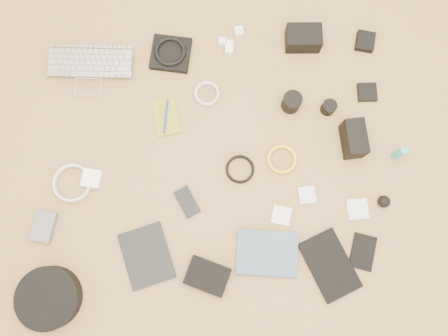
{
  "coord_description": "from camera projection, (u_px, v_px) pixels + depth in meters",
  "views": [
    {
      "loc": [
        -0.01,
        -0.33,
        1.63
      ],
      "look_at": [
        0.02,
        -0.03,
        0.02
      ],
      "focal_mm": 35.0,
      "sensor_mm": 36.0,
      "label": 1
    }
  ],
  "objects": [
    {
      "name": "laptop",
      "position": [
        90.0,
        74.0,
        1.71
      ],
      "size": [
        0.35,
        0.26,
        0.03
      ],
      "primitive_type": "imported",
      "rotation": [
        0.0,
        0.0,
        -0.1
      ],
      "color": "#B3B3B7",
      "rests_on": "ground"
    },
    {
      "name": "headphone_pouch",
      "position": [
        171.0,
        54.0,
        1.73
      ],
      "size": [
        0.18,
        0.17,
        0.03
      ],
      "primitive_type": "cube",
      "rotation": [
        0.0,
        0.0,
        -0.21
      ],
      "color": "black",
      "rests_on": "ground"
    },
    {
      "name": "headphones",
      "position": [
        170.0,
        51.0,
        1.71
      ],
      "size": [
        0.14,
        0.14,
        0.02
      ],
      "primitive_type": "torus",
      "rotation": [
        0.0,
        0.0,
        -0.09
      ],
      "color": "black",
      "rests_on": "headphone_pouch"
    },
    {
      "name": "charger_a",
      "position": [
        230.0,
        44.0,
        1.74
      ],
      "size": [
        0.04,
        0.04,
        0.03
      ],
      "primitive_type": "cube",
      "rotation": [
        0.0,
        0.0,
        -0.34
      ],
      "color": "white",
      "rests_on": "ground"
    },
    {
      "name": "charger_b",
      "position": [
        222.0,
        42.0,
        1.74
      ],
      "size": [
        0.03,
        0.03,
        0.03
      ],
      "primitive_type": "cube",
      "rotation": [
        0.0,
        0.0,
        -0.19
      ],
      "color": "white",
      "rests_on": "ground"
    },
    {
      "name": "charger_c",
      "position": [
        239.0,
        32.0,
        1.74
      ],
      "size": [
        0.04,
        0.04,
        0.03
      ],
      "primitive_type": "cube",
      "rotation": [
        0.0,
        0.0,
        0.17
      ],
      "color": "white",
      "rests_on": "ground"
    },
    {
      "name": "charger_d",
      "position": [
        229.0,
        50.0,
        1.73
      ],
      "size": [
        0.04,
        0.04,
        0.03
      ],
      "primitive_type": "cube",
      "rotation": [
        0.0,
        0.0,
        -0.15
      ],
      "color": "white",
      "rests_on": "ground"
    },
    {
      "name": "dslr_camera",
      "position": [
        303.0,
        38.0,
        1.71
      ],
      "size": [
        0.14,
        0.1,
        0.08
      ],
      "primitive_type": "cube",
      "rotation": [
        0.0,
        0.0,
        -0.07
      ],
      "color": "black",
      "rests_on": "ground"
    },
    {
      "name": "lens_pouch",
      "position": [
        365.0,
        41.0,
        1.74
      ],
      "size": [
        0.09,
        0.1,
        0.03
      ],
      "primitive_type": "cube",
      "rotation": [
        0.0,
        0.0,
        -0.27
      ],
      "color": "black",
      "rests_on": "ground"
    },
    {
      "name": "notebook_olive",
      "position": [
        166.0,
        117.0,
        1.69
      ],
      "size": [
        0.11,
        0.16,
        0.01
      ],
      "primitive_type": "cube",
      "rotation": [
        0.0,
        0.0,
        0.13
      ],
      "color": "olive",
      "rests_on": "ground"
    },
    {
      "name": "pen_blue",
      "position": [
        166.0,
        116.0,
        1.68
      ],
      "size": [
        0.03,
        0.14,
        0.01
      ],
      "primitive_type": "cylinder",
      "rotation": [
        1.57,
        0.0,
        -0.17
      ],
      "color": "#1425A6",
      "rests_on": "notebook_olive"
    },
    {
      "name": "cable_white_a",
      "position": [
        207.0,
        94.0,
        1.71
      ],
      "size": [
        0.1,
        0.1,
        0.01
      ],
      "primitive_type": "torus",
      "rotation": [
        0.0,
        0.0,
        0.01
      ],
      "color": "silver",
      "rests_on": "ground"
    },
    {
      "name": "lens_a",
      "position": [
        292.0,
        102.0,
        1.66
      ],
      "size": [
        0.08,
        0.08,
        0.08
      ],
      "primitive_type": "cylinder",
      "rotation": [
        0.0,
        0.0,
        -0.06
      ],
      "color": "black",
      "rests_on": "ground"
    },
    {
      "name": "lens_b",
      "position": [
        329.0,
        107.0,
        1.67
      ],
      "size": [
        0.06,
        0.06,
        0.05
      ],
      "primitive_type": "cylinder",
      "rotation": [
        0.0,
        0.0,
        -0.12
      ],
      "color": "black",
      "rests_on": "ground"
    },
    {
      "name": "card_reader",
      "position": [
        367.0,
        92.0,
        1.7
      ],
      "size": [
        0.08,
        0.08,
        0.02
      ],
      "primitive_type": "cube",
      "rotation": [
        0.0,
        0.0,
        -0.06
      ],
      "color": "black",
      "rests_on": "ground"
    },
    {
      "name": "power_brick",
      "position": [
        92.0,
        179.0,
        1.63
      ],
      "size": [
        0.08,
        0.08,
        0.03
      ],
      "primitive_type": "cube",
      "rotation": [
        0.0,
        0.0,
        -0.23
      ],
      "color": "white",
      "rests_on": "ground"
    },
    {
      "name": "cable_white_b",
      "position": [
        73.0,
        183.0,
        1.64
      ],
      "size": [
        0.17,
        0.17,
        0.01
      ],
      "primitive_type": "torus",
      "rotation": [
        0.0,
        0.0,
        -0.2
      ],
      "color": "silver",
      "rests_on": "ground"
    },
    {
      "name": "cable_black",
      "position": [
        240.0,
        169.0,
        1.65
      ],
      "size": [
        0.14,
        0.14,
        0.01
      ],
      "primitive_type": "torus",
      "rotation": [
        0.0,
        0.0,
        0.33
      ],
      "color": "black",
      "rests_on": "ground"
    },
    {
      "name": "cable_yellow",
      "position": [
        282.0,
        160.0,
        1.66
      ],
      "size": [
        0.13,
        0.13,
        0.01
      ],
      "primitive_type": "torus",
      "rotation": [
        0.0,
        0.0,
        -0.14
      ],
      "color": "yellow",
      "rests_on": "ground"
    },
    {
      "name": "flash",
      "position": [
        354.0,
        139.0,
        1.63
      ],
      "size": [
        0.08,
        0.14,
        0.1
      ],
      "primitive_type": "cube",
      "rotation": [
        0.0,
        0.0,
        0.03
      ],
      "color": "black",
      "rests_on": "ground"
    },
    {
      "name": "lens_cleaner",
      "position": [
        399.0,
        153.0,
        1.62
      ],
      "size": [
        0.04,
        0.04,
        0.1
      ],
      "primitive_type": "cylinder",
      "rotation": [
        0.0,
        0.0,
        0.36
      ],
      "color": "#1BB39E",
      "rests_on": "ground"
    },
    {
      "name": "battery_charger",
      "position": [
        44.0,
        226.0,
        1.6
      ],
      "size": [
        0.1,
        0.13,
        0.03
      ],
      "primitive_type": "cube",
      "rotation": [
        0.0,
        0.0,
        -0.28
      ],
      "color": "#5C5C61",
      "rests_on": "ground"
    },
    {
      "name": "tablet",
      "position": [
        147.0,
        256.0,
        1.59
      ],
      "size": [
        0.21,
        0.24,
        0.01
      ],
      "primitive_type": "cube",
      "rotation": [
        0.0,
        0.0,
        0.24
      ],
      "color": "black",
      "rests_on": "ground"
    },
    {
      "name": "phone",
      "position": [
        187.0,
        202.0,
        1.63
      ],
      "size": [
        0.1,
        0.13,
        0.01
      ],
      "primitive_type": "cube",
      "rotation": [
        0.0,
        0.0,
        0.43
      ],
      "color": "black",
      "rests_on": "ground"
    },
    {
      "name": "filter_case_left",
      "position": [
        281.0,
        215.0,
        1.62
      ],
      "size": [
        0.08,
        0.08,
        0.01
      ],
      "primitive_type": "cube",
      "rotation": [
        0.0,
        0.0,
        -0.28
      ],
      "color": "silver",
      "rests_on": "ground"
    },
    {
      "name": "filter_case_mid",
      "position": [
        307.0,
        195.0,
        1.63
      ],
      "size": [
        0.07,
        0.07,
        0.01
      ],
      "primitive_type": "cube",
      "rotation": [
        0.0,
        0.0,
        0.04
      ],
      "color": "silver",
      "rests_on": "ground"
    },
    {
      "name": "filter_case_right",
      "position": [
        358.0,
        209.0,
        1.62
      ],
      "size": [
        0.08,
        0.08,
        0.01
      ],
      "primitive_type": "cube",
      "rotation": [
        0.0,
        0.0,
        0.01
      ],
      "color": "silver",
      "rests_on": "ground"
    },
    {
      "name": "air_blower",
      "position": [
        384.0,
        201.0,
        1.61
      ],
      "size": [
        0.06,
        0.06,
        0.05
      ],
      "primitive_type": "sphere",
      "rotation": [
        0.0,
        0.0,
        0.36
      ],
      "color": "black",
      "rests_on": "ground"
    },
    {
      "name": "headphone_case",
      "position": [
        49.0,
        298.0,
        1.54
      ],
      "size": [
        0.27,
        0.27,
        0.06
      ],
      "primitive_type": "cylinder",
      "rotation": [
        0.0,
        0.0,
        0.25
      ],
      "color": "black",
      "rests_on": "ground"
    },
    {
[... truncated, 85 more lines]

